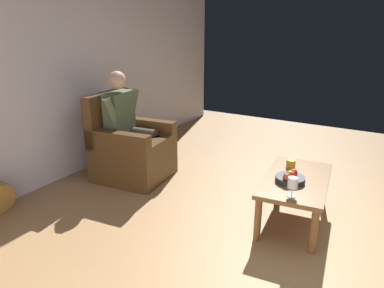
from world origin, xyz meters
name	(u,v)px	position (x,y,z in m)	size (l,w,h in m)	color
ground_plane	(340,249)	(0.00, 0.00, 0.00)	(7.59, 7.59, 0.00)	#A47A4D
wall_back	(60,69)	(0.00, -3.14, 1.27)	(6.73, 0.06, 2.54)	silver
armchair	(130,150)	(-0.29, -2.43, 0.34)	(0.82, 0.87, 1.01)	#50351A
person_seated	(128,122)	(-0.28, -2.44, 0.68)	(0.66, 0.59, 1.26)	#536143
coffee_table	(296,185)	(-0.26, -0.47, 0.37)	(1.05, 0.65, 0.43)	brown
wine_glass_near	(293,184)	(0.12, -0.41, 0.54)	(0.08, 0.08, 0.17)	silver
fruit_bowl	(290,178)	(-0.15, -0.50, 0.47)	(0.26, 0.26, 0.11)	#22282B
candle_jar	(291,164)	(-0.48, -0.58, 0.47)	(0.09, 0.09, 0.08)	gold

